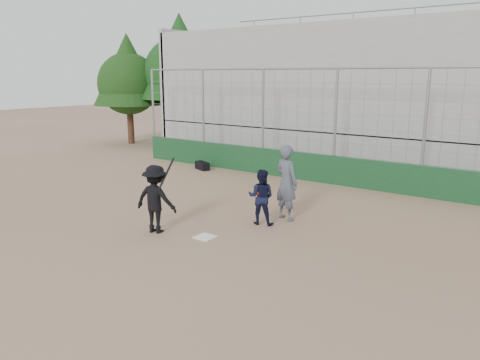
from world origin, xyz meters
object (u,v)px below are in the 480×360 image
Objects in this scene: umpire at (286,186)px; equipment_bag at (202,166)px; catcher_crouched at (261,206)px; batter_at_plate at (156,199)px.

equipment_bag is (-6.21, 3.82, -0.75)m from umpire.
catcher_crouched is 0.55× the size of umpire.
batter_at_plate is 2.68m from catcher_crouched.
catcher_crouched is at bearing -37.70° from equipment_bag.
umpire is (2.05, 2.76, 0.07)m from batter_at_plate.
umpire reaches higher than equipment_bag.
batter_at_plate reaches higher than equipment_bag.
batter_at_plate is 3.43m from umpire.
equipment_bag is (-5.91, 4.57, -0.34)m from catcher_crouched.
umpire is 2.25× the size of equipment_bag.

